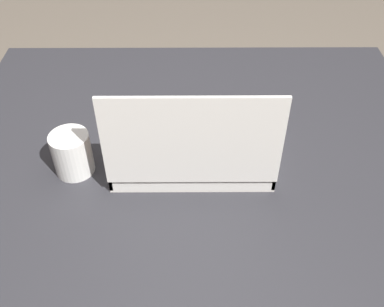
{
  "coord_description": "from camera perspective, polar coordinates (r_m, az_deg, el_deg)",
  "views": [
    {
      "loc": [
        0.01,
        0.9,
        1.52
      ],
      "look_at": [
        0.01,
        0.07,
        0.75
      ],
      "focal_mm": 42.0,
      "sensor_mm": 36.0,
      "label": 1
    }
  ],
  "objects": [
    {
      "name": "ground_plane",
      "position": [
        1.77,
        0.25,
        -16.87
      ],
      "size": [
        8.0,
        8.0,
        0.0
      ],
      "primitive_type": "plane",
      "color": "#6B6054"
    },
    {
      "name": "dining_table",
      "position": [
        1.25,
        0.34,
        -1.41
      ],
      "size": [
        1.29,
        1.01,
        0.74
      ],
      "color": "#2D2D33",
      "rests_on": "ground_plane"
    },
    {
      "name": "donut_box",
      "position": [
        1.1,
        0.17,
        0.58
      ],
      "size": [
        0.39,
        0.24,
        0.28
      ],
      "color": "silver",
      "rests_on": "dining_table"
    },
    {
      "name": "coffee_mug",
      "position": [
        1.12,
        -15.0,
        0.08
      ],
      "size": [
        0.09,
        0.09,
        0.11
      ],
      "color": "white",
      "rests_on": "dining_table"
    }
  ]
}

